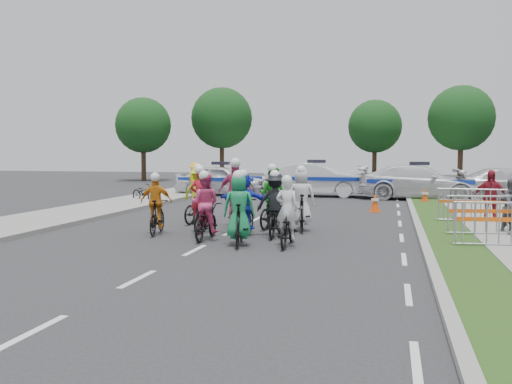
% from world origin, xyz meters
% --- Properties ---
extents(ground, '(90.00, 90.00, 0.00)m').
position_xyz_m(ground, '(0.00, 0.00, 0.00)').
color(ground, '#28282B').
rests_on(ground, ground).
extents(curb_right, '(0.20, 60.00, 0.12)m').
position_xyz_m(curb_right, '(5.10, 5.00, 0.06)').
color(curb_right, gray).
rests_on(curb_right, ground).
extents(grass_strip, '(1.20, 60.00, 0.11)m').
position_xyz_m(grass_strip, '(5.80, 5.00, 0.06)').
color(grass_strip, '#254717').
rests_on(grass_strip, ground).
extents(sidewalk_right, '(2.40, 60.00, 0.13)m').
position_xyz_m(sidewalk_right, '(7.60, 5.00, 0.07)').
color(sidewalk_right, gray).
rests_on(sidewalk_right, ground).
extents(sidewalk_left, '(3.00, 60.00, 0.13)m').
position_xyz_m(sidewalk_left, '(-6.50, 5.00, 0.07)').
color(sidewalk_left, gray).
rests_on(sidewalk_left, ground).
extents(rider_0, '(0.59, 1.67, 1.70)m').
position_xyz_m(rider_0, '(1.94, 1.03, 0.56)').
color(rider_0, black).
rests_on(rider_0, ground).
extents(rider_1, '(0.83, 1.78, 1.81)m').
position_xyz_m(rider_1, '(0.81, 0.89, 0.70)').
color(rider_1, black).
rests_on(rider_1, ground).
extents(rider_2, '(0.75, 1.75, 1.77)m').
position_xyz_m(rider_2, '(-0.27, 1.57, 0.66)').
color(rider_2, black).
rests_on(rider_2, ground).
extents(rider_3, '(0.89, 1.65, 1.68)m').
position_xyz_m(rider_3, '(-1.83, 2.13, 0.65)').
color(rider_3, black).
rests_on(rider_3, ground).
extents(rider_4, '(0.99, 1.74, 1.76)m').
position_xyz_m(rider_4, '(1.36, 2.50, 0.69)').
color(rider_4, black).
rests_on(rider_4, ground).
extents(rider_5, '(1.43, 1.71, 1.77)m').
position_xyz_m(rider_5, '(0.48, 2.54, 0.75)').
color(rider_5, black).
rests_on(rider_5, ground).
extents(rider_6, '(0.87, 1.90, 1.87)m').
position_xyz_m(rider_6, '(-0.81, 2.81, 0.62)').
color(rider_6, black).
rests_on(rider_6, ground).
extents(rider_7, '(0.86, 1.83, 1.86)m').
position_xyz_m(rider_7, '(1.86, 3.75, 0.72)').
color(rider_7, black).
rests_on(rider_7, ground).
extents(rider_8, '(0.98, 1.94, 1.89)m').
position_xyz_m(rider_8, '(0.94, 4.14, 0.70)').
color(rider_8, black).
rests_on(rider_8, ground).
extents(rider_9, '(1.07, 2.00, 2.05)m').
position_xyz_m(rider_9, '(-0.16, 4.15, 0.78)').
color(rider_9, black).
rests_on(rider_9, ground).
extents(rider_10, '(1.12, 1.91, 1.86)m').
position_xyz_m(rider_10, '(-1.55, 4.76, 0.72)').
color(rider_10, black).
rests_on(rider_10, ground).
extents(police_car_0, '(4.71, 2.24, 1.56)m').
position_xyz_m(police_car_0, '(-4.15, 15.71, 0.78)').
color(police_car_0, silver).
rests_on(police_car_0, ground).
extents(police_car_1, '(5.07, 1.82, 1.66)m').
position_xyz_m(police_car_1, '(0.70, 16.10, 0.83)').
color(police_car_1, silver).
rests_on(police_car_1, ground).
extents(police_car_2, '(5.58, 2.39, 1.60)m').
position_xyz_m(police_car_2, '(5.58, 15.37, 0.80)').
color(police_car_2, silver).
rests_on(police_car_2, ground).
extents(spectator_2, '(1.02, 0.52, 1.68)m').
position_xyz_m(spectator_2, '(7.28, 6.47, 0.84)').
color(spectator_2, maroon).
rests_on(spectator_2, ground).
extents(marshal_hiviz, '(1.22, 1.19, 1.68)m').
position_xyz_m(marshal_hiviz, '(-5.11, 14.55, 0.84)').
color(marshal_hiviz, yellow).
rests_on(marshal_hiviz, ground).
extents(barrier_0, '(2.04, 0.71, 1.12)m').
position_xyz_m(barrier_0, '(6.70, 1.53, 0.56)').
color(barrier_0, '#A5A8AD').
rests_on(barrier_0, ground).
extents(barrier_1, '(2.05, 0.77, 1.12)m').
position_xyz_m(barrier_1, '(6.70, 3.37, 0.56)').
color(barrier_1, '#A5A8AD').
rests_on(barrier_1, ground).
extents(barrier_2, '(2.01, 0.56, 1.12)m').
position_xyz_m(barrier_2, '(6.70, 6.15, 0.56)').
color(barrier_2, '#A5A8AD').
rests_on(barrier_2, ground).
extents(cone_0, '(0.40, 0.40, 0.70)m').
position_xyz_m(cone_0, '(3.75, 9.35, 0.34)').
color(cone_0, '#F24C0C').
rests_on(cone_0, ground).
extents(cone_1, '(0.40, 0.40, 0.70)m').
position_xyz_m(cone_1, '(5.73, 13.08, 0.34)').
color(cone_1, '#F24C0C').
rests_on(cone_1, ground).
extents(parked_bike, '(1.66, 1.18, 0.83)m').
position_xyz_m(parked_bike, '(-6.38, 11.31, 0.42)').
color(parked_bike, black).
rests_on(parked_bike, ground).
extents(tree_0, '(4.20, 4.20, 6.30)m').
position_xyz_m(tree_0, '(-14.00, 28.00, 4.19)').
color(tree_0, '#382619').
rests_on(tree_0, ground).
extents(tree_1, '(4.55, 4.55, 6.82)m').
position_xyz_m(tree_1, '(9.00, 30.00, 4.54)').
color(tree_1, '#382619').
rests_on(tree_1, ground).
extents(tree_3, '(4.90, 4.90, 7.35)m').
position_xyz_m(tree_3, '(-9.00, 32.00, 4.89)').
color(tree_3, '#382619').
rests_on(tree_3, ground).
extents(tree_4, '(4.20, 4.20, 6.30)m').
position_xyz_m(tree_4, '(3.00, 34.00, 4.19)').
color(tree_4, '#382619').
rests_on(tree_4, ground).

